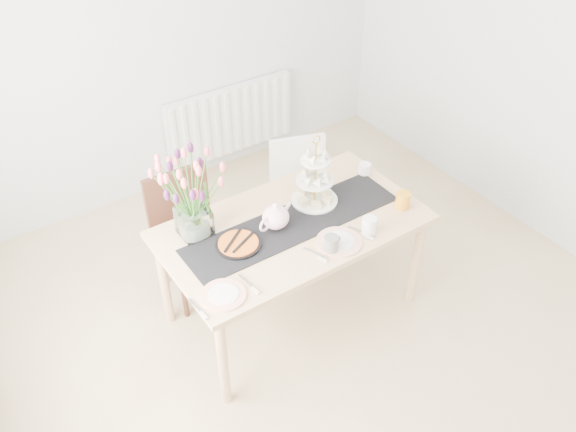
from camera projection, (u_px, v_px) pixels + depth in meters
room_shell at (350, 179)px, 3.12m from camera, size 4.50×4.50×4.50m
radiator at (231, 120)px, 5.28m from camera, size 1.20×0.08×0.60m
dining_table at (293, 234)px, 3.75m from camera, size 1.60×0.90×0.75m
chair_brown at (187, 226)px, 4.05m from camera, size 0.45×0.45×0.89m
chair_white at (301, 186)px, 4.47m from camera, size 0.52×0.52×0.83m
table_runner at (293, 223)px, 3.70m from camera, size 1.40×0.35×0.01m
tulip_vase at (190, 185)px, 3.41m from camera, size 0.65×0.65×0.56m
cake_stand at (315, 186)px, 3.80m from camera, size 0.30×0.30×0.43m
teapot at (276, 217)px, 3.62m from camera, size 0.31×0.27×0.17m
cream_jug at (364, 169)px, 4.09m from camera, size 0.09×0.09×0.08m
tart_tin at (238, 244)px, 3.53m from camera, size 0.26×0.26×0.03m
mug_grey at (331, 244)px, 3.48m from camera, size 0.10×0.10×0.10m
mug_white at (369, 226)px, 3.61m from camera, size 0.10×0.10×0.10m
mug_orange at (403, 200)px, 3.80m from camera, size 0.13×0.13×0.11m
plate_left at (223, 295)px, 3.23m from camera, size 0.27×0.27×0.01m
plate_right at (339, 242)px, 3.56m from camera, size 0.35×0.35×0.01m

